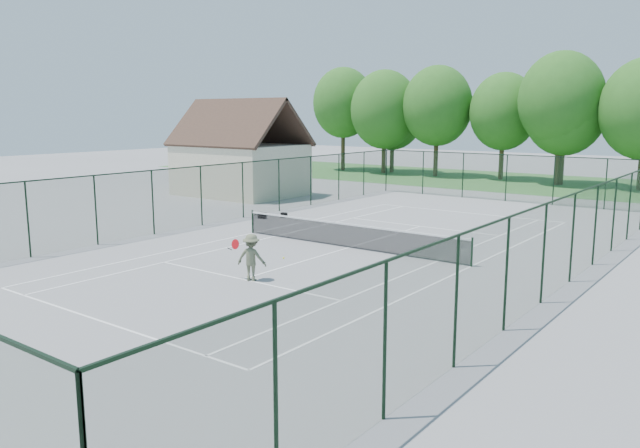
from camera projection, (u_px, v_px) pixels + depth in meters
The scene contains 10 objects.
ground at pixel (348, 248), 26.28m from camera, with size 140.00×140.00×0.00m, color gray.
grass_far at pixel (560, 185), 49.88m from camera, with size 80.00×16.00×0.01m, color #3E7637.
court_lines at pixel (348, 248), 26.28m from camera, with size 11.05×23.85×0.01m.
tennis_net at pixel (349, 234), 26.18m from camera, with size 11.08×0.08×1.10m.
fence_enclosure at pixel (349, 211), 26.01m from camera, with size 18.05×36.05×3.02m.
utility_building at pixel (240, 150), 43.09m from camera, with size 8.60×6.27×6.63m.
tree_line_far at pixel (565, 109), 48.85m from camera, with size 39.40×6.40×9.70m.
sports_bag_a at pixel (262, 216), 33.64m from camera, with size 0.40×0.24×0.32m, color black.
sports_bag_b at pixel (284, 215), 34.00m from camera, with size 0.34×0.21×0.26m, color black.
tennis_player at pixel (251, 257), 20.97m from camera, with size 1.99×0.90×1.59m.
Camera 1 is at (14.51, -21.26, 5.55)m, focal length 35.00 mm.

